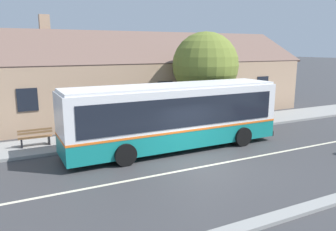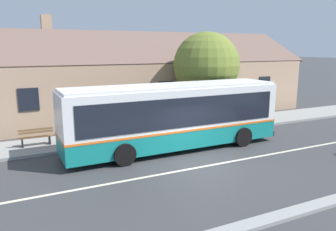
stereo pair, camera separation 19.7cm
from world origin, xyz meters
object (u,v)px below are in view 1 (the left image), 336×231
object	(u,v)px
bus_stop_sign	(248,102)
transit_bus	(174,115)
bench_by_building	(35,138)
street_tree_primary	(205,65)

from	to	relation	value
bus_stop_sign	transit_bus	bearing A→B (deg)	-162.21
bench_by_building	street_tree_primary	distance (m)	11.12
street_tree_primary	transit_bus	bearing A→B (deg)	-138.51
transit_bus	bench_by_building	world-z (taller)	transit_bus
street_tree_primary	bus_stop_sign	bearing A→B (deg)	-36.77
transit_bus	bench_by_building	size ratio (longest dim) A/B	6.89
transit_bus	bus_stop_sign	bearing A→B (deg)	17.79
transit_bus	street_tree_primary	xyz separation A→B (m)	(4.27, 3.77, 2.19)
street_tree_primary	bus_stop_sign	world-z (taller)	street_tree_primary
transit_bus	bus_stop_sign	distance (m)	6.85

